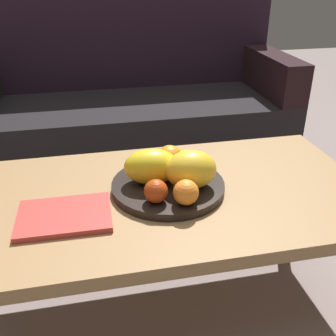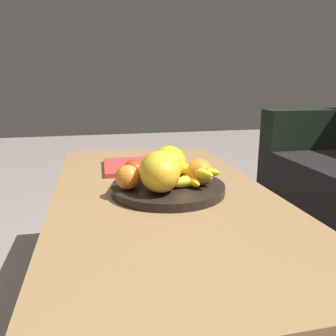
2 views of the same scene
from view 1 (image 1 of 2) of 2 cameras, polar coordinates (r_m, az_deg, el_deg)
The scene contains 11 objects.
ground_plane at distance 1.48m, azimuth -0.87°, elevation -18.70°, with size 8.00×8.00×0.00m, color gray.
coffee_table at distance 1.22m, azimuth -1.00°, elevation -5.43°, with size 1.27×0.65×0.45m.
couch at distance 2.29m, azimuth -5.10°, elevation 8.03°, with size 1.70×0.70×0.90m.
fruit_bowl at distance 1.20m, azimuth 0.00°, elevation -2.63°, with size 0.34×0.34×0.03m, color black.
melon_large_front at distance 1.18m, azimuth -2.39°, elevation 0.22°, with size 0.16×0.11×0.11m, color yellow.
melon_smaller_beside at distance 1.15m, azimuth 3.29°, elevation -0.21°, with size 0.15×0.11×0.11m, color yellow.
orange_front at distance 1.08m, azimuth 2.60°, elevation -3.52°, with size 0.07×0.07×0.07m, color orange.
orange_left at distance 1.26m, azimuth 0.25°, elevation 1.55°, with size 0.08×0.08×0.08m, color orange.
apple_front at distance 1.09m, azimuth -1.75°, elevation -3.35°, with size 0.07×0.07×0.07m, color #B23A13.
banana_bunch at distance 1.25m, azimuth 0.36°, elevation 0.62°, with size 0.17×0.16×0.06m.
magazine at distance 1.11m, azimuth -14.69°, elevation -6.69°, with size 0.25×0.18×0.02m, color #BE3B35.
Camera 1 is at (-0.19, -1.00, 1.07)m, focal length 42.33 mm.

